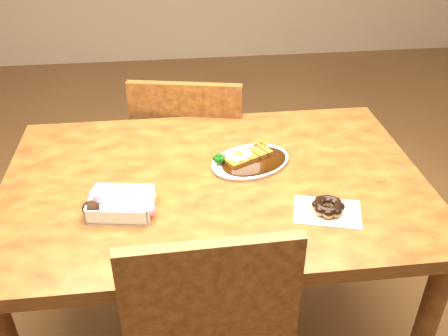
{
  "coord_description": "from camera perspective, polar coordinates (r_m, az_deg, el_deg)",
  "views": [
    {
      "loc": [
        -0.11,
        -1.18,
        1.55
      ],
      "look_at": [
        0.02,
        -0.04,
        0.81
      ],
      "focal_mm": 40.0,
      "sensor_mm": 36.0,
      "label": 1
    }
  ],
  "objects": [
    {
      "name": "pon_de_ring",
      "position": [
        1.32,
        11.81,
        -4.37
      ],
      "size": [
        0.2,
        0.16,
        0.03
      ],
      "rotation": [
        0.0,
        0.0,
        -0.27
      ],
      "color": "silver",
      "rests_on": "table"
    },
    {
      "name": "table",
      "position": [
        1.48,
        -1.06,
        -4.4
      ],
      "size": [
        1.2,
        0.8,
        0.75
      ],
      "color": "#481F0E",
      "rests_on": "ground"
    },
    {
      "name": "chair_far",
      "position": [
        2.02,
        -3.61,
        0.76
      ],
      "size": [
        0.49,
        0.49,
        0.87
      ],
      "rotation": [
        0.0,
        0.0,
        2.94
      ],
      "color": "#481F0E",
      "rests_on": "ground"
    },
    {
      "name": "donut_box",
      "position": [
        1.32,
        -11.88,
        -4.02
      ],
      "size": [
        0.19,
        0.15,
        0.05
      ],
      "rotation": [
        0.0,
        0.0,
        -0.15
      ],
      "color": "white",
      "rests_on": "table"
    },
    {
      "name": "katsu_curry_plate",
      "position": [
        1.49,
        2.85,
        0.93
      ],
      "size": [
        0.29,
        0.26,
        0.05
      ],
      "rotation": [
        0.0,
        0.0,
        0.42
      ],
      "color": "white",
      "rests_on": "table"
    }
  ]
}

